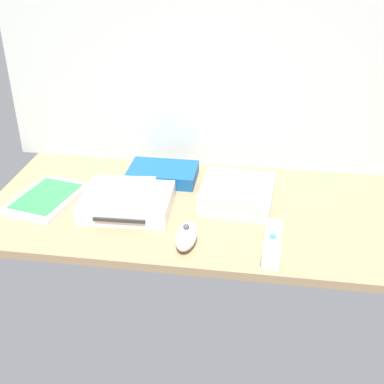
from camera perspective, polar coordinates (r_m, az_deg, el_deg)
The scene contains 9 objects.
ground_plane at distance 120.83cm, azimuth 0.00°, elevation -2.07°, with size 100.00×48.00×2.00cm, color #9E7F5B.
back_wall at distance 131.05cm, azimuth 1.64°, elevation 16.09°, with size 110.00×1.20×64.00cm, color silver.
game_console at distance 118.74cm, azimuth -7.51°, elevation -1.16°, with size 21.56×17.08×4.40cm.
mini_computer at distance 121.00cm, azimuth 5.27°, elevation -0.16°, with size 18.19×18.19×5.30cm.
game_case at distance 127.39cm, azimuth -16.49°, elevation -0.71°, with size 17.12×21.33×1.56cm.
network_router at distance 132.17cm, azimuth -3.39°, elevation 2.14°, with size 18.05×12.45×3.40cm.
remote_wand at distance 106.06cm, azimuth 9.27°, elevation -5.84°, with size 4.32×14.96×3.40cm.
remote_nunchuk at distance 105.88cm, azimuth -0.66°, elevation -5.12°, with size 4.66×10.11×5.10cm.
remote_classic_pad at distance 118.56cm, azimuth -7.86°, elevation 0.55°, with size 15.03×9.20×2.40cm.
Camera 1 is at (15.13, -102.11, 61.80)cm, focal length 46.13 mm.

